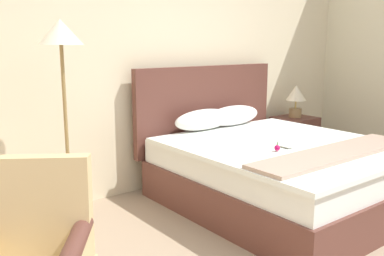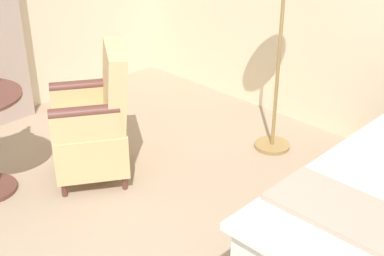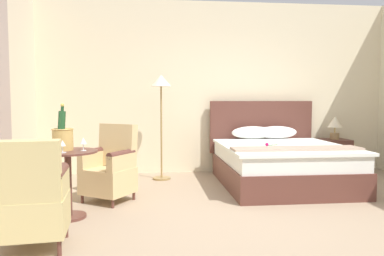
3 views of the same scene
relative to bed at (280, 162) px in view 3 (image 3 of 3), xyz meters
name	(u,v)px [view 3 (image 3 of 3)]	position (x,y,z in m)	size (l,w,h in m)	color
ground_plane	(259,220)	(-0.78, -1.61, -0.34)	(7.54, 7.54, 0.00)	tan
wall_headboard_side	(215,88)	(-0.78, 1.15, 1.13)	(6.16, 0.12, 2.95)	beige
bed	(280,162)	(0.00, 0.00, 0.00)	(1.80, 2.11, 1.24)	brown
nightstand	(334,156)	(1.25, 0.78, -0.05)	(0.49, 0.43, 0.58)	brown
bedside_lamp	(335,124)	(1.25, 0.78, 0.50)	(0.25, 0.25, 0.39)	olive
floor_lamp_brass	(161,94)	(-1.75, 0.54, 1.02)	(0.32, 0.32, 1.65)	olive
side_table_round	(68,176)	(-2.78, -1.32, 0.11)	(0.62, 0.62, 0.72)	brown
champagne_bucket	(63,136)	(-2.84, -1.28, 0.53)	(0.23, 0.23, 0.50)	tan
wine_glass_near_bucket	(63,144)	(-2.79, -1.47, 0.47)	(0.07, 0.07, 0.13)	white
wine_glass_near_edge	(83,141)	(-2.61, -1.34, 0.48)	(0.07, 0.07, 0.14)	white
armchair_by_window	(110,168)	(-2.41, -0.67, 0.06)	(0.74, 0.73, 0.96)	brown
armchair_facing_bed	(32,200)	(-2.89, -2.19, 0.08)	(0.59, 0.59, 0.95)	brown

